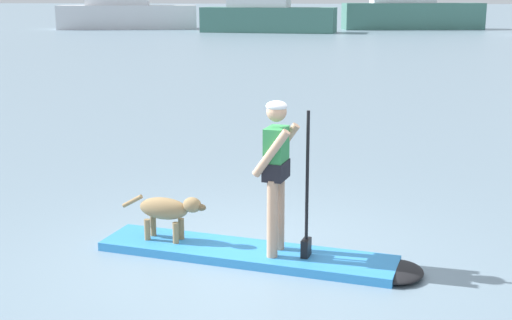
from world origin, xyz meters
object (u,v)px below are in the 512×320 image
object	(u,v)px
person_paddler	(278,166)
dog	(168,210)
moored_boat_far_port	(126,12)
moored_boat_starboard	(411,11)
paddleboard	(265,255)
moored_boat_far_starboard	(266,13)

from	to	relation	value
person_paddler	dog	distance (m)	1.47
person_paddler	moored_boat_far_port	world-z (taller)	moored_boat_far_port
moored_boat_far_port	moored_boat_starboard	bearing A→B (deg)	4.85
paddleboard	moored_boat_starboard	world-z (taller)	moored_boat_starboard
moored_boat_far_starboard	dog	bearing A→B (deg)	-85.59
person_paddler	moored_boat_far_starboard	size ratio (longest dim) A/B	0.16
person_paddler	moored_boat_far_starboard	xyz separation A→B (m)	(-4.92, 47.19, 0.33)
moored_boat_starboard	person_paddler	bearing A→B (deg)	-96.99
paddleboard	person_paddler	bearing A→B (deg)	-12.02
paddleboard	person_paddler	xyz separation A→B (m)	(0.14, -0.03, 1.05)
person_paddler	moored_boat_starboard	distance (m)	53.50
paddleboard	moored_boat_far_starboard	bearing A→B (deg)	95.80
dog	moored_boat_starboard	world-z (taller)	moored_boat_starboard
person_paddler	moored_boat_starboard	xyz separation A→B (m)	(6.51, 53.10, 0.41)
moored_boat_far_starboard	moored_boat_starboard	world-z (taller)	moored_boat_starboard
person_paddler	moored_boat_far_port	size ratio (longest dim) A/B	0.14
moored_boat_far_starboard	moored_boat_starboard	xyz separation A→B (m)	(11.43, 5.91, 0.08)
paddleboard	moored_boat_far_starboard	xyz separation A→B (m)	(-4.79, 47.16, 1.38)
person_paddler	moored_boat_starboard	size ratio (longest dim) A/B	0.15
moored_boat_far_port	person_paddler	bearing A→B (deg)	-71.41
moored_boat_far_port	moored_boat_far_starboard	bearing A→B (deg)	-17.64
paddleboard	dog	size ratio (longest dim) A/B	3.52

